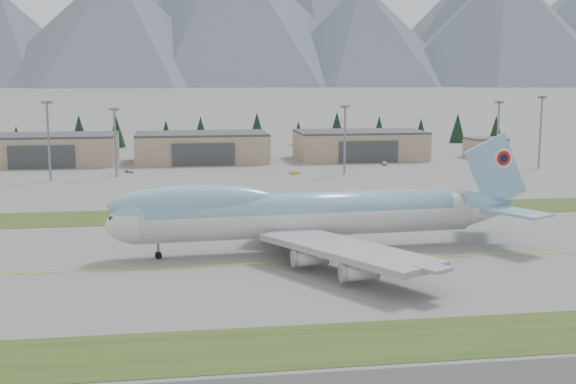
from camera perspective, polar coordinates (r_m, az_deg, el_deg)
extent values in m
plane|color=slate|center=(124.27, 2.57, -5.52)|extent=(7000.00, 7000.00, 0.00)
cube|color=#304A1A|center=(89.03, 7.42, -11.62)|extent=(400.00, 14.00, 0.08)
cube|color=#304A1A|center=(167.56, -0.42, -1.66)|extent=(400.00, 18.00, 0.08)
cube|color=gold|center=(124.27, 2.57, -5.52)|extent=(400.00, 0.40, 0.02)
cylinder|color=silver|center=(130.41, 1.60, -2.00)|extent=(60.42, 10.36, 6.98)
cylinder|color=#7EB1CF|center=(129.92, 1.14, -1.47)|extent=(56.10, 9.58, 6.44)
ellipsoid|color=silver|center=(126.93, -11.73, -2.50)|extent=(11.54, 7.60, 6.98)
ellipsoid|color=#7EB1CF|center=(126.68, -11.75, -1.93)|extent=(9.66, 6.43, 5.92)
ellipsoid|color=#7EB1CF|center=(126.67, -7.41, -0.88)|extent=(29.92, 7.59, 6.44)
cube|color=#0C1433|center=(126.72, -13.45, -1.94)|extent=(2.46, 2.92, 1.39)
cone|color=silver|center=(142.76, 15.57, -1.36)|extent=(13.25, 7.56, 6.84)
cone|color=#7EB1CF|center=(142.53, 15.59, -0.85)|extent=(12.14, 6.88, 6.23)
cube|color=#7EB1CF|center=(142.15, 16.08, 1.55)|extent=(13.02, 1.38, 14.82)
cylinder|color=silver|center=(142.83, 16.50, 2.61)|extent=(3.87, 0.43, 3.86)
cylinder|color=red|center=(142.92, 16.48, 2.61)|extent=(2.80, 0.37, 2.79)
cylinder|color=#0C1433|center=(143.01, 16.46, 2.62)|extent=(1.62, 0.31, 1.61)
cube|color=#7EB1CF|center=(149.25, 15.18, -0.65)|extent=(10.36, 13.36, 0.49)
cube|color=#7EB1CF|center=(138.10, 17.60, -1.53)|extent=(11.26, 13.45, 0.49)
cube|color=#999AA0|center=(148.19, 0.81, -1.41)|extent=(22.75, 33.52, 1.07)
cube|color=#999AA0|center=(114.66, 4.71, -4.58)|extent=(25.42, 32.83, 1.07)
cylinder|color=silver|center=(143.46, -0.74, -2.59)|extent=(5.73, 2.99, 2.68)
cylinder|color=silver|center=(154.10, 0.46, -1.77)|extent=(5.73, 2.99, 2.68)
cylinder|color=silver|center=(117.92, 1.79, -5.19)|extent=(5.73, 2.99, 2.68)
cylinder|color=silver|center=(110.01, 5.71, -6.29)|extent=(5.73, 2.99, 2.68)
cylinder|color=gray|center=(128.04, -10.21, -4.62)|extent=(0.50, 0.50, 2.58)
cylinder|color=gray|center=(134.13, 0.60, -3.80)|extent=(0.63, 0.63, 2.79)
cylinder|color=gray|center=(128.02, 1.22, -4.43)|extent=(0.63, 0.63, 2.79)
cylinder|color=gray|center=(135.36, 2.82, -3.69)|extent=(0.63, 0.63, 2.79)
cylinder|color=gray|center=(129.31, 3.55, -4.31)|extent=(0.63, 0.63, 2.79)
cylinder|color=black|center=(127.79, -10.20, -4.97)|extent=(1.20, 0.44, 1.18)
cylinder|color=black|center=(128.63, -10.21, -4.88)|extent=(1.20, 0.44, 1.18)
cylinder|color=black|center=(134.30, 0.60, -4.11)|extent=(1.32, 0.61, 1.29)
cylinder|color=black|center=(128.20, 1.22, -4.75)|extent=(1.32, 0.61, 1.29)
cylinder|color=black|center=(135.53, 2.82, -4.00)|extent=(1.32, 0.61, 1.29)
cylinder|color=black|center=(129.49, 3.54, -4.63)|extent=(1.32, 0.61, 1.29)
cube|color=gray|center=(273.17, -18.43, 3.13)|extent=(48.00, 26.00, 10.00)
cube|color=#3B3E40|center=(272.70, -18.48, 4.26)|extent=(48.00, 26.00, 0.80)
cube|color=#3B3E40|center=(260.25, -18.90, 2.61)|extent=(22.08, 0.60, 8.00)
cube|color=gray|center=(269.33, -6.80, 3.46)|extent=(48.00, 26.00, 10.00)
cube|color=#3B3E40|center=(268.85, -6.82, 4.61)|extent=(48.00, 26.00, 0.80)
cube|color=#3B3E40|center=(256.21, -6.70, 2.95)|extent=(22.08, 0.60, 8.00)
cube|color=gray|center=(277.78, 5.69, 3.65)|extent=(48.00, 26.00, 10.00)
cube|color=#3B3E40|center=(277.32, 5.70, 4.76)|extent=(48.00, 26.00, 0.80)
cube|color=#3B3E40|center=(265.08, 6.39, 3.16)|extent=(22.08, 0.60, 8.00)
cube|color=gray|center=(292.45, 15.33, 3.35)|extent=(14.00, 12.00, 7.00)
cube|color=#3B3E40|center=(292.11, 15.37, 4.09)|extent=(14.00, 12.00, 0.60)
cylinder|color=gray|center=(228.33, -18.38, 3.71)|extent=(0.70, 0.70, 23.25)
cube|color=gray|center=(227.59, -18.54, 6.73)|extent=(3.20, 3.20, 0.80)
cylinder|color=gray|center=(232.52, -13.48, 3.71)|extent=(0.70, 0.70, 20.78)
cube|color=gray|center=(231.79, -13.58, 6.37)|extent=(3.20, 3.20, 0.80)
cylinder|color=gray|center=(232.61, 4.51, 4.01)|extent=(0.70, 0.70, 21.40)
cube|color=gray|center=(231.89, 4.54, 6.74)|extent=(3.20, 3.20, 0.80)
cylinder|color=gray|center=(253.81, 16.24, 4.21)|extent=(0.70, 0.70, 22.35)
cube|color=gray|center=(253.15, 16.36, 6.82)|extent=(3.20, 3.20, 0.80)
cylinder|color=gray|center=(261.47, 19.31, 4.37)|extent=(0.70, 0.70, 23.91)
cube|color=gray|center=(260.84, 19.45, 7.07)|extent=(3.20, 3.20, 0.80)
imported|color=#BCBCBE|center=(242.95, -12.44, 1.51)|extent=(3.29, 3.96, 1.27)
imported|color=gold|center=(233.75, 0.52, 1.43)|extent=(3.49, 1.73, 1.10)
imported|color=#AAABAE|center=(259.95, 7.63, 2.13)|extent=(2.36, 4.61, 1.28)
cone|color=black|center=(334.43, -20.66, 4.05)|extent=(5.70, 5.70, 10.18)
cone|color=black|center=(330.02, -16.17, 4.62)|extent=(8.29, 8.29, 14.80)
cone|color=black|center=(330.11, -13.40, 4.69)|extent=(7.97, 7.97, 14.23)
cone|color=black|center=(332.31, -9.61, 4.62)|extent=(6.57, 6.57, 11.72)
cone|color=black|center=(329.65, -6.91, 4.80)|extent=(7.57, 7.57, 13.52)
cone|color=black|center=(331.75, -2.46, 5.02)|extent=(8.43, 8.43, 15.05)
cone|color=black|center=(335.23, 0.83, 4.70)|extent=(6.05, 6.05, 10.80)
cone|color=black|center=(340.64, 3.88, 5.11)|extent=(8.43, 8.43, 15.06)
cone|color=black|center=(342.64, 7.21, 4.91)|extent=(7.27, 7.27, 12.98)
cone|color=black|center=(348.07, 10.45, 4.81)|extent=(6.66, 6.66, 11.89)
cone|color=black|center=(353.82, 13.25, 4.97)|extent=(7.95, 7.95, 14.20)
cone|color=black|center=(360.49, 16.11, 4.83)|extent=(7.23, 7.23, 12.92)
cone|color=#505D6B|center=(2393.89, -21.78, 11.21)|extent=(661.74, 661.74, 287.22)
cone|color=#505D6B|center=(2265.38, -13.43, 12.64)|extent=(780.34, 780.34, 356.93)
cone|color=#505D6B|center=(2409.80, -4.63, 14.04)|extent=(991.38, 991.38, 474.63)
cone|color=#505D6B|center=(2328.41, 5.76, 12.31)|extent=(679.05, 679.05, 321.75)
cone|color=white|center=(2335.76, 5.80, 14.67)|extent=(258.04, 258.04, 128.70)
cone|color=#505D6B|center=(2435.02, 16.63, 12.51)|extent=(807.70, 807.70, 378.71)
cone|color=#505D6B|center=(3030.84, -12.29, 13.08)|extent=(995.26, 995.26, 497.63)
cone|color=#505D6B|center=(3070.93, 1.22, 13.29)|extent=(1010.40, 1010.40, 505.20)
cone|color=#505D6B|center=(3262.51, 13.72, 12.40)|extent=(918.97, 918.97, 459.48)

